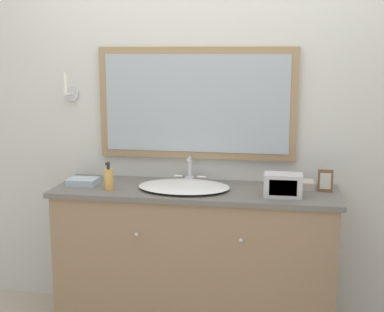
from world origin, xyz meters
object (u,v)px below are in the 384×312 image
at_px(soap_bottle, 109,179).
at_px(picture_frame, 325,181).
at_px(appliance_box, 283,185).
at_px(sink_basin, 184,186).

relative_size(soap_bottle, picture_frame, 1.27).
bearing_deg(appliance_box, picture_frame, 30.74).
distance_m(sink_basin, appliance_box, 0.59).
relative_size(soap_bottle, appliance_box, 0.79).
height_order(appliance_box, picture_frame, picture_frame).
xyz_separation_m(sink_basin, picture_frame, (0.83, 0.07, 0.05)).
relative_size(sink_basin, appliance_box, 2.57).
xyz_separation_m(sink_basin, appliance_box, (0.58, -0.07, 0.05)).
xyz_separation_m(sink_basin, soap_bottle, (-0.44, -0.09, 0.05)).
bearing_deg(soap_bottle, sink_basin, 11.58).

